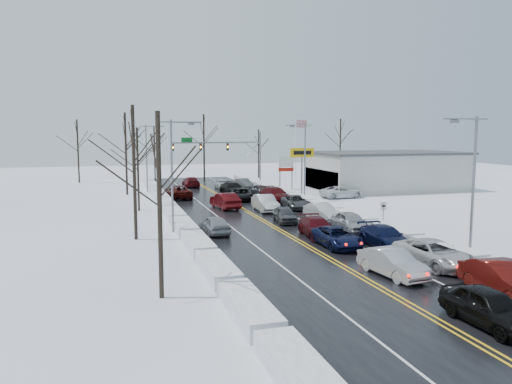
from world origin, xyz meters
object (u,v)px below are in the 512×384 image
object	(u,v)px
traffic_signal_mast	(227,149)
flagpole	(297,145)
tires_plus_sign	(302,156)
queued_car_0	(488,326)
oncoming_car_0	(225,209)
dealership_building	(386,171)

from	to	relation	value
traffic_signal_mast	flagpole	bearing A→B (deg)	9.73
traffic_signal_mast	tires_plus_sign	world-z (taller)	traffic_signal_mast
traffic_signal_mast	queued_car_0	size ratio (longest dim) A/B	2.84
flagpole	queued_car_0	bearing A→B (deg)	-103.20
flagpole	oncoming_car_0	bearing A→B (deg)	-126.26
dealership_building	queued_car_0	size ratio (longest dim) A/B	4.36
tires_plus_sign	dealership_building	xyz separation A→B (m)	(13.48, 2.01, -2.34)
tires_plus_sign	queued_car_0	size ratio (longest dim) A/B	1.28
traffic_signal_mast	queued_car_0	xyz separation A→B (m)	(-1.74, -55.41, -5.48)
dealership_building	queued_car_0	bearing A→B (deg)	-116.12
traffic_signal_mast	dealership_building	distance (m)	23.01
tires_plus_sign	dealership_building	world-z (taller)	tires_plus_sign
traffic_signal_mast	flagpole	distance (m)	11.90
oncoming_car_0	traffic_signal_mast	bearing A→B (deg)	-111.62
dealership_building	tires_plus_sign	bearing A→B (deg)	-171.53
dealership_building	queued_car_0	xyz separation A→B (m)	(-22.27, -45.42, -2.66)
traffic_signal_mast	flagpole	world-z (taller)	flagpole
traffic_signal_mast	tires_plus_sign	bearing A→B (deg)	-59.54
traffic_signal_mast	tires_plus_sign	distance (m)	13.92
flagpole	queued_car_0	size ratio (longest dim) A/B	2.14
tires_plus_sign	flagpole	xyz separation A→B (m)	(4.67, 14.01, 0.93)
flagpole	oncoming_car_0	size ratio (longest dim) A/B	1.96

